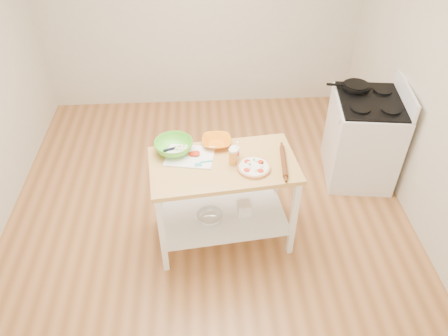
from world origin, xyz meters
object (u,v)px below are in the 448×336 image
rolling_pin (284,162)px  spatula (203,163)px  gas_stove (363,138)px  green_bowl (174,146)px  beer_pint (233,156)px  yogurt_tub (235,152)px  cutting_board (190,156)px  knife (174,148)px  shelf_glass_bowl (210,217)px  shelf_bin (244,208)px  prep_island (223,186)px  pizza (254,167)px  skillet (356,86)px  orange_bowl (217,142)px

rolling_pin → spatula: bearing=177.4°
gas_stove → green_bowl: gas_stove is taller
beer_pint → yogurt_tub: yogurt_tub is taller
spatula → beer_pint: bearing=-7.8°
cutting_board → rolling_pin: (0.78, -0.14, 0.01)m
knife → beer_pint: bearing=-43.1°
green_bowl → shelf_glass_bowl: (0.29, -0.22, -0.65)m
shelf_bin → yogurt_tub: bearing=157.3°
knife → rolling_pin: bearing=-34.6°
gas_stove → shelf_bin: 1.57m
gas_stove → cutting_board: 2.00m
green_bowl → beer_pint: beer_pint is taller
prep_island → spatula: bearing=-179.4°
pizza → spatula: bearing=169.0°
yogurt_tub → prep_island: bearing=-141.0°
skillet → rolling_pin: (-0.92, -1.11, -0.05)m
pizza → shelf_glass_bowl: (-0.37, 0.05, -0.62)m
gas_stove → green_bowl: 2.10m
spatula → shelf_bin: 0.70m
prep_island → beer_pint: size_ratio=8.83×
pizza → shelf_bin: size_ratio=2.24×
green_bowl → beer_pint: (0.49, -0.19, 0.02)m
gas_stove → skillet: bearing=122.1°
pizza → rolling_pin: size_ratio=0.72×
orange_bowl → shelf_glass_bowl: (-0.08, -0.30, -0.63)m
rolling_pin → knife: bearing=164.9°
pizza → green_bowl: green_bowl is taller
cutting_board → rolling_pin: rolling_pin is taller
orange_bowl → shelf_bin: 0.69m
cutting_board → spatula: (0.11, -0.11, 0.01)m
yogurt_tub → shelf_bin: yogurt_tub is taller
pizza → green_bowl: (-0.66, 0.27, 0.03)m
skillet → rolling_pin: bearing=-118.5°
shelf_glass_bowl → shelf_bin: size_ratio=1.95×
prep_island → pizza: bearing=-18.8°
spatula → green_bowl: (-0.24, 0.19, 0.03)m
skillet → beer_pint: beer_pint is taller
spatula → shelf_glass_bowl: spatula is taller
spatula → yogurt_tub: 0.28m
prep_island → rolling_pin: size_ratio=3.37×
pizza → orange_bowl: (-0.29, 0.35, 0.01)m
prep_island → spatula: (-0.17, -0.00, 0.26)m
orange_bowl → green_bowl: 0.38m
gas_stove → shelf_glass_bowl: size_ratio=4.66×
cutting_board → knife: bearing=152.7°
prep_island → pizza: 0.37m
prep_island → green_bowl: (-0.41, 0.19, 0.30)m
yogurt_tub → beer_pint: bearing=-102.7°
pizza → yogurt_tub: yogurt_tub is taller
gas_stove → shelf_bin: gas_stove is taller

